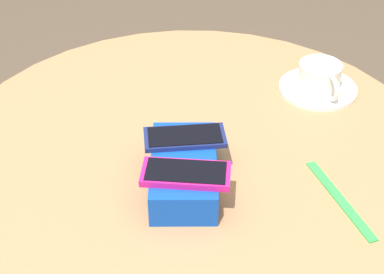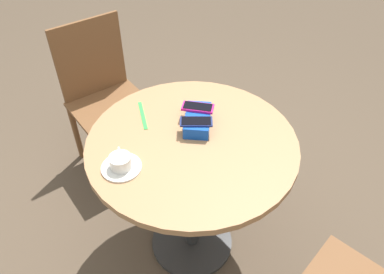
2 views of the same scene
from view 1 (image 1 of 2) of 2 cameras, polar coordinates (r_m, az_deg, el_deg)
name	(u,v)px [view 1 (image 1 of 2)]	position (r m, az deg, el deg)	size (l,w,h in m)	color
round_table	(192,207)	(1.24, 0.00, -6.20)	(0.89, 0.89, 0.76)	#2D2D2D
phone_box	(184,171)	(1.04, -0.73, -3.08)	(0.21, 0.12, 0.06)	#0F42AD
phone_magenta	(186,174)	(0.99, -0.55, -3.28)	(0.08, 0.15, 0.01)	#D11975
phone_navy	(185,137)	(1.06, -0.64, -0.01)	(0.06, 0.14, 0.01)	navy
saucer	(318,89)	(1.31, 11.12, 4.25)	(0.16, 0.16, 0.01)	silver
coffee_cup	(320,76)	(1.30, 11.34, 5.33)	(0.11, 0.08, 0.06)	silver
lanyard_strap	(340,199)	(1.06, 13.02, -5.41)	(0.20, 0.02, 0.00)	green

